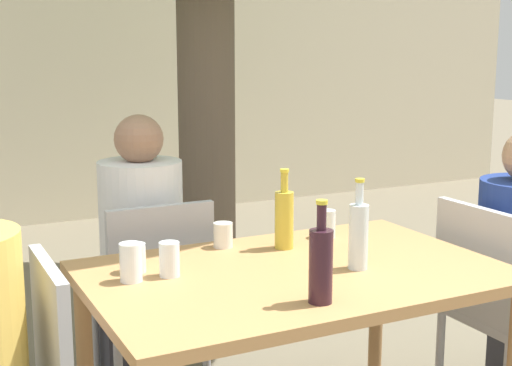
{
  "coord_description": "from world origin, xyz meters",
  "views": [
    {
      "loc": [
        -1.16,
        -2.03,
        1.49
      ],
      "look_at": [
        0.0,
        0.3,
        1.0
      ],
      "focal_mm": 50.0,
      "sensor_mm": 36.0,
      "label": 1
    }
  ],
  "objects_px": {
    "wine_bottle_1": "(321,263)",
    "drinking_glass_1": "(327,224)",
    "patio_chair_2": "(154,291)",
    "drinking_glass_0": "(169,259)",
    "patio_chair_1": "(494,298)",
    "dining_table_front": "(295,292)",
    "person_seated_2": "(137,264)",
    "drinking_glass_2": "(223,235)",
    "water_bottle_0": "(358,234)",
    "drinking_glass_4": "(135,258)",
    "drinking_glass_3": "(131,262)",
    "oil_cruet_2": "(284,218)"
  },
  "relations": [
    {
      "from": "patio_chair_2",
      "to": "drinking_glass_4",
      "type": "relative_size",
      "value": 9.0
    },
    {
      "from": "wine_bottle_1",
      "to": "drinking_glass_1",
      "type": "distance_m",
      "value": 0.75
    },
    {
      "from": "water_bottle_0",
      "to": "drinking_glass_4",
      "type": "bearing_deg",
      "value": 156.28
    },
    {
      "from": "water_bottle_0",
      "to": "drinking_glass_2",
      "type": "bearing_deg",
      "value": 123.76
    },
    {
      "from": "person_seated_2",
      "to": "wine_bottle_1",
      "type": "bearing_deg",
      "value": 98.67
    },
    {
      "from": "drinking_glass_2",
      "to": "drinking_glass_4",
      "type": "bearing_deg",
      "value": -159.04
    },
    {
      "from": "drinking_glass_4",
      "to": "drinking_glass_3",
      "type": "bearing_deg",
      "value": -115.08
    },
    {
      "from": "patio_chair_1",
      "to": "drinking_glass_0",
      "type": "bearing_deg",
      "value": 84.83
    },
    {
      "from": "patio_chair_1",
      "to": "water_bottle_0",
      "type": "xyz_separation_m",
      "value": [
        -0.74,
        -0.09,
        0.37
      ]
    },
    {
      "from": "patio_chair_1",
      "to": "water_bottle_0",
      "type": "bearing_deg",
      "value": 96.83
    },
    {
      "from": "wine_bottle_1",
      "to": "drinking_glass_2",
      "type": "distance_m",
      "value": 0.68
    },
    {
      "from": "patio_chair_2",
      "to": "drinking_glass_0",
      "type": "height_order",
      "value": "patio_chair_2"
    },
    {
      "from": "wine_bottle_1",
      "to": "drinking_glass_1",
      "type": "relative_size",
      "value": 2.8
    },
    {
      "from": "drinking_glass_1",
      "to": "oil_cruet_2",
      "type": "bearing_deg",
      "value": -165.28
    },
    {
      "from": "oil_cruet_2",
      "to": "drinking_glass_3",
      "type": "distance_m",
      "value": 0.65
    },
    {
      "from": "patio_chair_2",
      "to": "drinking_glass_2",
      "type": "height_order",
      "value": "patio_chair_2"
    },
    {
      "from": "dining_table_front",
      "to": "person_seated_2",
      "type": "bearing_deg",
      "value": 107.02
    },
    {
      "from": "drinking_glass_0",
      "to": "drinking_glass_1",
      "type": "height_order",
      "value": "drinking_glass_0"
    },
    {
      "from": "patio_chair_1",
      "to": "drinking_glass_1",
      "type": "distance_m",
      "value": 0.75
    },
    {
      "from": "patio_chair_2",
      "to": "patio_chair_1",
      "type": "bearing_deg",
      "value": 150.41
    },
    {
      "from": "dining_table_front",
      "to": "wine_bottle_1",
      "type": "relative_size",
      "value": 4.51
    },
    {
      "from": "water_bottle_0",
      "to": "drinking_glass_3",
      "type": "height_order",
      "value": "water_bottle_0"
    },
    {
      "from": "patio_chair_2",
      "to": "wine_bottle_1",
      "type": "xyz_separation_m",
      "value": [
        0.19,
        -1.0,
        0.37
      ]
    },
    {
      "from": "person_seated_2",
      "to": "drinking_glass_4",
      "type": "xyz_separation_m",
      "value": [
        -0.22,
        -0.7,
        0.25
      ]
    },
    {
      "from": "water_bottle_0",
      "to": "drinking_glass_3",
      "type": "relative_size",
      "value": 2.47
    },
    {
      "from": "water_bottle_0",
      "to": "drinking_glass_3",
      "type": "distance_m",
      "value": 0.77
    },
    {
      "from": "drinking_glass_1",
      "to": "drinking_glass_4",
      "type": "distance_m",
      "value": 0.83
    },
    {
      "from": "wine_bottle_1",
      "to": "oil_cruet_2",
      "type": "distance_m",
      "value": 0.59
    },
    {
      "from": "oil_cruet_2",
      "to": "drinking_glass_4",
      "type": "bearing_deg",
      "value": -176.71
    },
    {
      "from": "drinking_glass_0",
      "to": "drinking_glass_1",
      "type": "bearing_deg",
      "value": 14.47
    },
    {
      "from": "patio_chair_2",
      "to": "drinking_glass_0",
      "type": "relative_size",
      "value": 7.6
    },
    {
      "from": "person_seated_2",
      "to": "drinking_glass_4",
      "type": "height_order",
      "value": "person_seated_2"
    },
    {
      "from": "water_bottle_0",
      "to": "drinking_glass_0",
      "type": "relative_size",
      "value": 2.71
    },
    {
      "from": "drinking_glass_1",
      "to": "drinking_glass_4",
      "type": "bearing_deg",
      "value": -173.43
    },
    {
      "from": "person_seated_2",
      "to": "drinking_glass_3",
      "type": "relative_size",
      "value": 9.6
    },
    {
      "from": "dining_table_front",
      "to": "water_bottle_0",
      "type": "bearing_deg",
      "value": -24.25
    },
    {
      "from": "patio_chair_2",
      "to": "drinking_glass_2",
      "type": "distance_m",
      "value": 0.47
    },
    {
      "from": "water_bottle_0",
      "to": "patio_chair_1",
      "type": "bearing_deg",
      "value": 6.83
    },
    {
      "from": "patio_chair_2",
      "to": "wine_bottle_1",
      "type": "height_order",
      "value": "wine_bottle_1"
    },
    {
      "from": "patio_chair_2",
      "to": "wine_bottle_1",
      "type": "bearing_deg",
      "value": 100.59
    },
    {
      "from": "person_seated_2",
      "to": "dining_table_front",
      "type": "bearing_deg",
      "value": 107.02
    },
    {
      "from": "patio_chair_2",
      "to": "drinking_glass_3",
      "type": "distance_m",
      "value": 0.69
    },
    {
      "from": "patio_chair_2",
      "to": "drinking_glass_3",
      "type": "xyz_separation_m",
      "value": [
        -0.26,
        -0.56,
        0.32
      ]
    },
    {
      "from": "oil_cruet_2",
      "to": "drinking_glass_1",
      "type": "xyz_separation_m",
      "value": [
        0.23,
        0.06,
        -0.06
      ]
    },
    {
      "from": "patio_chair_2",
      "to": "drinking_glass_3",
      "type": "relative_size",
      "value": 6.94
    },
    {
      "from": "patio_chair_2",
      "to": "drinking_glass_1",
      "type": "distance_m",
      "value": 0.78
    },
    {
      "from": "person_seated_2",
      "to": "drinking_glass_3",
      "type": "height_order",
      "value": "person_seated_2"
    },
    {
      "from": "drinking_glass_0",
      "to": "patio_chair_2",
      "type": "bearing_deg",
      "value": 77.29
    },
    {
      "from": "drinking_glass_0",
      "to": "drinking_glass_4",
      "type": "height_order",
      "value": "drinking_glass_0"
    },
    {
      "from": "patio_chair_1",
      "to": "drinking_glass_1",
      "type": "height_order",
      "value": "patio_chair_1"
    }
  ]
}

